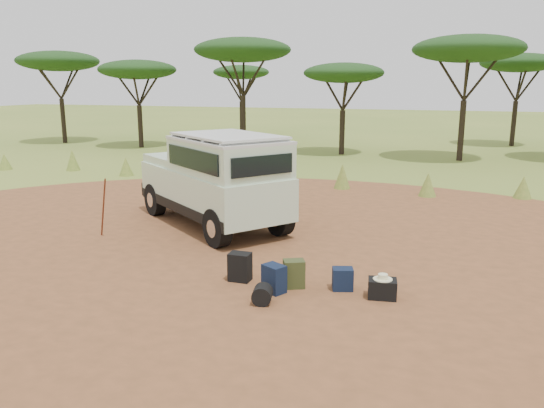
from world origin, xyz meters
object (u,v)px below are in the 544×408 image
(walking_staff, at_px, (103,208))
(hard_case, at_px, (382,289))
(backpack_olive, at_px, (294,274))
(backpack_navy, at_px, (274,279))
(duffel_navy, at_px, (343,279))
(backpack_black, at_px, (240,267))
(safari_vehicle, at_px, (215,181))

(walking_staff, height_order, hard_case, walking_staff)
(backpack_olive, relative_size, hard_case, 1.08)
(walking_staff, bearing_deg, backpack_olive, -70.64)
(hard_case, bearing_deg, backpack_navy, -177.71)
(duffel_navy, bearing_deg, backpack_black, 167.88)
(backpack_black, distance_m, backpack_olive, 1.08)
(backpack_navy, relative_size, backpack_olive, 0.98)
(backpack_black, relative_size, backpack_olive, 1.04)
(backpack_olive, distance_m, hard_case, 1.63)
(duffel_navy, bearing_deg, backpack_olive, 174.18)
(walking_staff, height_order, backpack_black, walking_staff)
(walking_staff, bearing_deg, safari_vehicle, -10.89)
(backpack_navy, xyz_separation_m, hard_case, (1.90, 0.38, -0.09))
(backpack_olive, bearing_deg, backpack_navy, -154.58)
(safari_vehicle, relative_size, duffel_navy, 12.62)
(walking_staff, bearing_deg, backpack_black, -74.62)
(duffel_navy, bearing_deg, walking_staff, 149.62)
(safari_vehicle, height_order, hard_case, safari_vehicle)
(walking_staff, xyz_separation_m, duffel_navy, (6.22, -1.39, -0.56))
(backpack_black, distance_m, hard_case, 2.71)
(safari_vehicle, bearing_deg, backpack_olive, -10.93)
(duffel_navy, xyz_separation_m, hard_case, (0.74, -0.15, -0.03))
(walking_staff, relative_size, hard_case, 3.32)
(backpack_black, xyz_separation_m, duffel_navy, (1.96, 0.19, -0.07))
(backpack_navy, relative_size, hard_case, 1.06)
(backpack_black, bearing_deg, backpack_olive, -1.02)
(backpack_olive, xyz_separation_m, hard_case, (1.62, 0.04, -0.09))
(backpack_black, relative_size, backpack_navy, 1.07)
(backpack_navy, height_order, backpack_olive, backpack_olive)
(backpack_navy, distance_m, duffel_navy, 1.27)
(walking_staff, relative_size, duffel_navy, 3.93)
(safari_vehicle, bearing_deg, duffel_navy, -2.55)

